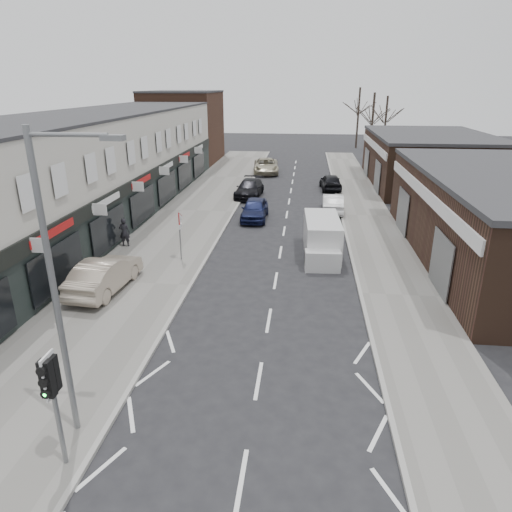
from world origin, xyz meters
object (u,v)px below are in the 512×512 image
(white_van, at_px, (322,238))
(pedestrian, at_px, (125,232))
(traffic_light, at_px, (51,385))
(parked_car_right_a, at_px, (333,203))
(warning_sign, at_px, (180,222))
(parked_car_left_b, at_px, (249,189))
(parked_car_left_c, at_px, (266,166))
(parked_car_right_b, at_px, (331,182))
(parked_car_left_a, at_px, (255,209))
(street_lamp, at_px, (58,277))
(sedan_on_pavement, at_px, (105,274))

(white_van, xyz_separation_m, pedestrian, (-11.25, -0.15, -0.01))
(traffic_light, distance_m, white_van, 17.32)
(white_van, distance_m, parked_car_right_a, 9.20)
(warning_sign, bearing_deg, parked_car_left_b, 83.41)
(parked_car_left_c, relative_size, parked_car_right_b, 1.32)
(warning_sign, bearing_deg, parked_car_left_a, 70.90)
(parked_car_left_b, height_order, parked_car_left_c, parked_car_left_c)
(street_lamp, distance_m, sedan_on_pavement, 9.91)
(sedan_on_pavement, distance_m, pedestrian, 6.05)
(sedan_on_pavement, xyz_separation_m, parked_car_left_a, (5.39, 12.69, -0.15))
(white_van, height_order, pedestrian, white_van)
(traffic_light, height_order, white_van, traffic_light)
(sedan_on_pavement, relative_size, parked_car_left_c, 0.84)
(white_van, height_order, sedan_on_pavement, white_van)
(parked_car_left_a, relative_size, parked_car_right_a, 1.03)
(parked_car_left_c, xyz_separation_m, parked_car_right_a, (6.29, -15.24, -0.08))
(warning_sign, bearing_deg, traffic_light, -86.90)
(traffic_light, xyz_separation_m, parked_car_right_a, (7.72, 25.05, -1.73))
(street_lamp, relative_size, pedestrian, 4.80)
(pedestrian, xyz_separation_m, parked_car_left_c, (6.00, 24.53, -0.18))
(parked_car_left_a, distance_m, parked_car_right_b, 11.67)
(sedan_on_pavement, bearing_deg, parked_car_left_a, -108.59)
(traffic_light, xyz_separation_m, warning_sign, (-0.76, 14.02, -0.21))
(street_lamp, distance_m, white_van, 16.61)
(pedestrian, bearing_deg, parked_car_left_b, -115.46)
(parked_car_left_a, bearing_deg, parked_car_left_b, 99.97)
(parked_car_left_a, bearing_deg, warning_sign, -109.31)
(parked_car_left_c, relative_size, parked_car_right_a, 1.33)
(parked_car_left_b, distance_m, parked_car_right_a, 7.93)
(warning_sign, relative_size, parked_car_right_b, 0.64)
(pedestrian, xyz_separation_m, parked_car_left_b, (5.57, 13.48, -0.24))
(sedan_on_pavement, relative_size, parked_car_right_b, 1.10)
(sedan_on_pavement, xyz_separation_m, parked_car_right_a, (10.92, 15.18, -0.20))
(pedestrian, bearing_deg, parked_car_left_c, -106.77)
(parked_car_left_c, height_order, parked_car_right_b, parked_car_left_c)
(parked_car_left_a, xyz_separation_m, parked_car_right_a, (5.52, 2.49, -0.04))
(street_lamp, bearing_deg, white_van, 65.16)
(street_lamp, distance_m, parked_car_left_a, 21.82)
(parked_car_right_a, xyz_separation_m, parked_car_right_b, (0.18, 7.69, 0.03))
(street_lamp, height_order, sedan_on_pavement, street_lamp)
(parked_car_left_a, bearing_deg, white_van, -56.21)
(street_lamp, height_order, parked_car_right_b, street_lamp)
(parked_car_left_b, relative_size, parked_car_right_b, 1.17)
(street_lamp, bearing_deg, parked_car_left_a, 83.78)
(parked_car_left_a, bearing_deg, street_lamp, -96.42)
(parked_car_left_a, bearing_deg, parked_car_left_c, 92.28)
(traffic_light, distance_m, pedestrian, 16.48)
(sedan_on_pavement, height_order, parked_car_right_b, sedan_on_pavement)
(parked_car_left_b, height_order, parked_car_right_a, parked_car_left_b)
(parked_car_right_b, bearing_deg, sedan_on_pavement, 59.65)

